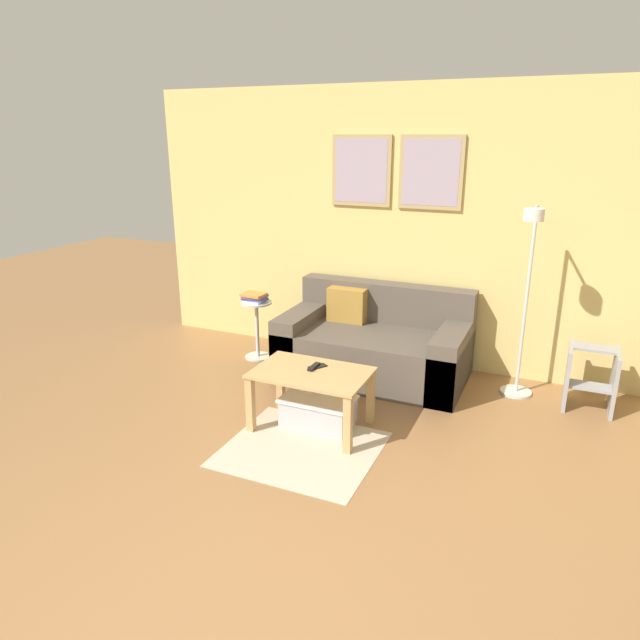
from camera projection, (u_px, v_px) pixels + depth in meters
wall_back at (425, 230)px, 5.19m from camera, size 5.60×0.09×2.55m
area_rug at (301, 449)px, 4.02m from camera, size 1.05×0.95×0.01m
couch at (374, 345)px, 5.20m from camera, size 1.65×0.90×0.79m
coffee_table at (311, 383)px, 4.23m from camera, size 0.85×0.56×0.45m
storage_bin at (318, 411)px, 4.33m from camera, size 0.54×0.34×0.23m
floor_lamp at (526, 294)px, 4.49m from camera, size 0.26×0.51×1.60m
side_table at (257, 325)px, 5.57m from camera, size 0.30×0.30×0.58m
book_stack at (255, 297)px, 5.48m from camera, size 0.24×0.20×0.08m
remote_control at (314, 367)px, 4.26m from camera, size 0.04×0.15×0.02m
cell_phone at (318, 366)px, 4.28m from camera, size 0.13×0.15×0.01m
step_stool at (591, 377)px, 4.56m from camera, size 0.37×0.37×0.50m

